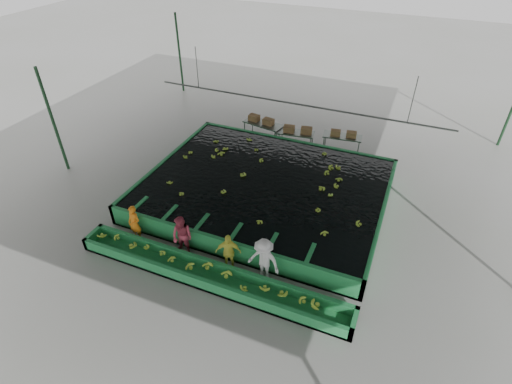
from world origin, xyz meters
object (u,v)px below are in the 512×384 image
at_px(packing_table_left, 263,131).
at_px(box_stack_right, 343,136).
at_px(worker_c, 228,252).
at_px(flotation_tank, 265,190).
at_px(packing_table_mid, 294,140).
at_px(worker_a, 135,223).
at_px(sorting_trough, 209,275).
at_px(box_stack_left, 261,122).
at_px(worker_d, 264,260).
at_px(box_stack_mid, 298,132).
at_px(packing_table_right, 341,143).
at_px(worker_b, 182,236).

relative_size(packing_table_left, box_stack_right, 1.66).
relative_size(worker_c, packing_table_left, 0.71).
xyz_separation_m(flotation_tank, packing_table_mid, (-0.24, 4.73, 0.00)).
xyz_separation_m(flotation_tank, worker_c, (0.35, -4.30, 0.31)).
xyz_separation_m(worker_a, packing_table_left, (1.49, 9.20, -0.27)).
xyz_separation_m(sorting_trough, box_stack_right, (2.14, 10.40, 0.63)).
bearing_deg(box_stack_left, worker_d, -67.23).
relative_size(worker_c, box_stack_mid, 1.05).
bearing_deg(worker_c, packing_table_right, 57.92).
height_order(worker_a, packing_table_mid, worker_a).
height_order(worker_d, packing_table_left, worker_d).
distance_m(flotation_tank, worker_b, 4.56).
xyz_separation_m(worker_d, box_stack_right, (0.48, 9.60, 0.00)).
relative_size(sorting_trough, packing_table_mid, 5.03).
bearing_deg(flotation_tank, box_stack_mid, 91.21).
xyz_separation_m(sorting_trough, worker_d, (1.67, 0.80, 0.63)).
relative_size(packing_table_left, packing_table_mid, 1.07).
distance_m(packing_table_left, box_stack_mid, 2.02).
bearing_deg(packing_table_mid, worker_a, -110.18).
bearing_deg(worker_c, box_stack_mid, 71.16).
bearing_deg(packing_table_left, worker_a, -99.20).
relative_size(flotation_tank, worker_d, 5.68).
bearing_deg(sorting_trough, box_stack_left, 102.41).
distance_m(worker_d, packing_table_left, 9.94).
distance_m(worker_a, box_stack_mid, 9.67).
bearing_deg(packing_table_left, packing_table_right, 5.70).
bearing_deg(packing_table_mid, sorting_trough, -88.62).
xyz_separation_m(packing_table_left, packing_table_right, (4.18, 0.42, -0.04)).
xyz_separation_m(flotation_tank, worker_a, (-3.55, -4.30, 0.31)).
bearing_deg(packing_table_right, box_stack_right, -30.51).
bearing_deg(packing_table_left, box_stack_left, 162.58).
bearing_deg(worker_d, flotation_tank, 116.15).
distance_m(flotation_tank, sorting_trough, 5.10).
bearing_deg(packing_table_left, sorting_trough, -78.34).
bearing_deg(sorting_trough, packing_table_left, 101.66).
height_order(sorting_trough, packing_table_right, packing_table_right).
distance_m(flotation_tank, box_stack_mid, 4.76).
height_order(sorting_trough, packing_table_mid, packing_table_mid).
bearing_deg(box_stack_mid, worker_d, -78.92).
distance_m(worker_c, box_stack_mid, 9.05).
xyz_separation_m(box_stack_mid, box_stack_right, (2.24, 0.57, -0.02)).
distance_m(flotation_tank, packing_table_left, 5.32).
bearing_deg(worker_d, box_stack_left, 117.70).
relative_size(packing_table_mid, packing_table_right, 1.03).
height_order(packing_table_mid, box_stack_left, box_stack_left).
xyz_separation_m(worker_b, packing_table_left, (-0.59, 9.20, -0.35)).
distance_m(worker_a, worker_b, 2.08).
bearing_deg(packing_table_mid, flotation_tank, -87.13).
bearing_deg(worker_c, flotation_tank, 72.99).
xyz_separation_m(sorting_trough, box_stack_mid, (-0.10, 9.83, 0.66)).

